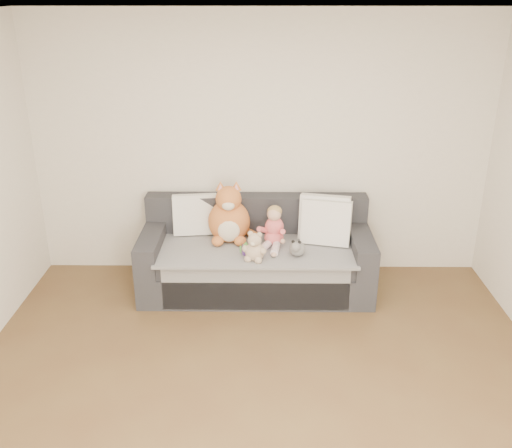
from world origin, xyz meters
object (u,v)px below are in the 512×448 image
Objects in this scene: sofa at (256,258)px; sippy_cup at (246,248)px; plush_cat at (229,218)px; teddy_bear at (255,249)px; toddler at (273,229)px.

sofa is 17.47× the size of sippy_cup.
plush_cat is 4.92× the size of sippy_cup.
teddy_bear reaches higher than sippy_cup.
teddy_bear is at bearing -54.94° from sippy_cup.
sippy_cup is (-0.09, -0.26, 0.23)m from sofa.
sippy_cup is at bearing 142.24° from teddy_bear.
toddler is 0.45m from plush_cat.
sofa is at bearing -18.24° from plush_cat.
plush_cat is at bearing 163.44° from sofa.
plush_cat is 0.41m from sippy_cup.
toddler is 0.65× the size of plush_cat.
teddy_bear is (-0.17, -0.33, -0.05)m from toddler.
plush_cat reaches higher than sippy_cup.
sofa is at bearing 70.68° from sippy_cup.
sofa is 7.72× the size of teddy_bear.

